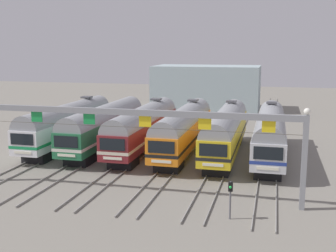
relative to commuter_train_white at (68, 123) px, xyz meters
The scene contains 11 objects.
ground_plane 11.15m from the commuter_train_white, ahead, with size 160.00×160.00×0.00m, color gray.
track_bed 20.32m from the commuter_train_white, 57.52° to the left, with size 23.15×70.00×0.15m.
commuter_train_white is the anchor object (origin of this frame).
commuter_train_green 4.33m from the commuter_train_white, ahead, with size 2.88×18.06×4.77m.
commuter_train_maroon 8.66m from the commuter_train_white, ahead, with size 2.88×18.06×5.05m.
commuter_train_orange 12.99m from the commuter_train_white, ahead, with size 2.88×18.06×5.05m.
commuter_train_yellow 17.32m from the commuter_train_white, ahead, with size 2.88×18.06×5.05m.
commuter_train_silver 21.64m from the commuter_train_white, ahead, with size 2.88×18.06×5.05m.
catenary_gantry 17.51m from the commuter_train_white, 51.28° to the right, with size 26.88×0.44×6.97m.
yard_signal_mast 25.45m from the commuter_train_white, 40.01° to the right, with size 0.28×0.35×2.52m.
maintenance_building 34.75m from the commuter_train_white, 72.96° to the left, with size 18.30×10.00×7.62m, color #9EB2B7.
Camera 1 is at (11.14, -42.80, 10.90)m, focal length 46.31 mm.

